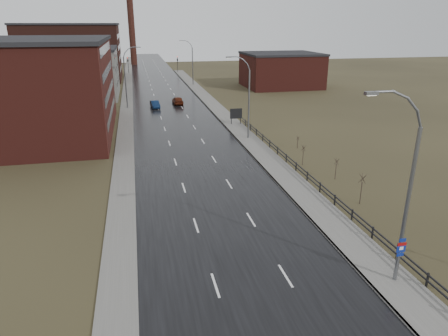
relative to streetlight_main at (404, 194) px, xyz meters
name	(u,v)px	position (x,y,z in m)	size (l,w,h in m)	color
ground	(272,325)	(-8.47, -2.00, -6.06)	(320.00, 320.00, 0.00)	#2D2819
road	(170,108)	(-8.47, 58.00, -6.03)	(14.00, 300.00, 0.06)	black
sidewalk_right	(249,140)	(0.13, 33.00, -5.97)	(3.20, 180.00, 0.18)	#595651
curb_right	(238,141)	(-1.39, 33.00, -5.97)	(0.16, 180.00, 0.18)	slate
sidewalk_left	(126,110)	(-16.67, 58.00, -6.00)	(2.40, 260.00, 0.12)	#595651
warehouse_near	(29,88)	(-29.46, 43.00, 0.70)	(22.44, 28.56, 13.50)	#471914
warehouse_mid	(80,72)	(-26.46, 76.00, -0.80)	(16.32, 20.40, 10.50)	slate
warehouse_far	(73,52)	(-31.47, 106.00, 1.70)	(26.52, 24.48, 15.50)	#331611
building_right	(281,70)	(21.83, 80.00, -1.80)	(18.36, 16.32, 8.50)	#471914
smokestack	(131,23)	(-14.47, 148.00, 9.44)	(2.70, 2.70, 30.70)	#331611
streetlight_main	(404,194)	(0.00, 0.00, 0.00)	(3.91, 0.29, 12.11)	slate
streetlight_right_mid	(247,98)	(0.03, 34.00, -0.22)	(3.36, 0.28, 11.35)	slate
streetlight_left	(127,77)	(-16.17, 60.00, -0.22)	(3.36, 0.28, 11.35)	slate
streetlight_right_far	(191,62)	(0.03, 88.00, -0.22)	(3.36, 0.28, 11.35)	slate
guardrail	(310,178)	(1.83, 16.32, -5.35)	(0.10, 53.05, 1.10)	black
shrub_c	(362,188)	(4.29, 10.95, -4.53)	(0.68, 0.71, 2.88)	#382D23
shrub_d	(336,168)	(5.00, 17.06, -4.86)	(0.54, 0.57, 2.27)	#382D23
shrub_e	(303,155)	(3.44, 21.98, -4.80)	(0.56, 0.59, 2.37)	#382D23
shrub_f	(298,142)	(5.36, 28.20, -5.20)	(0.39, 0.41, 1.62)	#382D23
billboard	(236,114)	(0.63, 42.36, -4.29)	(1.96, 0.17, 2.68)	black
traffic_light_left	(128,59)	(-16.47, 118.00, -1.46)	(0.58, 2.73, 5.30)	black
traffic_light_right	(177,58)	(-0.47, 118.00, -1.46)	(0.58, 2.73, 5.30)	black
car_near	(155,105)	(-11.29, 58.83, -5.37)	(1.46, 4.18, 1.38)	#0B1C3B
car_far	(178,101)	(-6.61, 61.62, -5.26)	(1.89, 4.69, 1.60)	#4E1B0D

